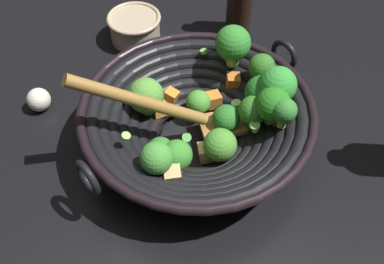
% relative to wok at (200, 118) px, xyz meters
% --- Properties ---
extents(ground_plane, '(4.00, 4.00, 0.00)m').
position_rel_wok_xyz_m(ground_plane, '(0.00, -0.00, -0.06)').
color(ground_plane, black).
extents(wok, '(0.39, 0.36, 0.19)m').
position_rel_wok_xyz_m(wok, '(0.00, 0.00, 0.00)').
color(wok, black).
rests_on(wok, ground).
extents(prep_bowl, '(0.10, 0.10, 0.05)m').
position_rel_wok_xyz_m(prep_bowl, '(-0.06, -0.29, -0.03)').
color(prep_bowl, tan).
rests_on(prep_bowl, ground).
extents(garlic_bulb, '(0.04, 0.04, 0.04)m').
position_rel_wok_xyz_m(garlic_bulb, '(0.17, -0.23, -0.04)').
color(garlic_bulb, silver).
rests_on(garlic_bulb, ground).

